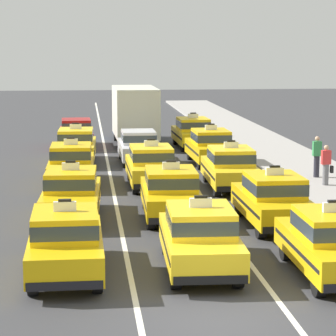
{
  "coord_description": "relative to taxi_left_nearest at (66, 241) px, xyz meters",
  "views": [
    {
      "loc": [
        -2.66,
        -15.52,
        5.76
      ],
      "look_at": [
        0.28,
        11.97,
        1.3
      ],
      "focal_mm": 83.63,
      "sensor_mm": 36.0,
      "label": 1
    }
  ],
  "objects": [
    {
      "name": "taxi_left_third",
      "position": [
        -0.06,
        12.68,
        0.0
      ],
      "size": [
        1.89,
        4.59,
        1.96
      ],
      "color": "black",
      "rests_on": "ground"
    },
    {
      "name": "taxi_right_fourth",
      "position": [
        6.45,
        17.39,
        0.0
      ],
      "size": [
        1.9,
        4.59,
        1.96
      ],
      "color": "black",
      "rests_on": "ground"
    },
    {
      "name": "taxi_left_fourth",
      "position": [
        0.09,
        18.45,
        0.0
      ],
      "size": [
        1.96,
        4.62,
        1.96
      ],
      "color": "black",
      "rests_on": "ground"
    },
    {
      "name": "lane_stripe_left_center",
      "position": [
        1.59,
        16.5,
        -0.87
      ],
      "size": [
        0.14,
        80.0,
        0.01
      ],
      "primitive_type": "cube",
      "color": "silver",
      "rests_on": "ground"
    },
    {
      "name": "taxi_right_third",
      "position": [
        6.22,
        11.03,
        0.0
      ],
      "size": [
        1.92,
        4.6,
        1.96
      ],
      "color": "black",
      "rests_on": "ground"
    },
    {
      "name": "lane_stripe_center_right",
      "position": [
        4.79,
        16.5,
        -0.87
      ],
      "size": [
        0.14,
        80.0,
        0.01
      ],
      "primitive_type": "cube",
      "color": "silver",
      "rests_on": "ground"
    },
    {
      "name": "sedan_left_fifth",
      "position": [
        0.04,
        24.14,
        -0.03
      ],
      "size": [
        1.88,
        4.35,
        1.58
      ],
      "color": "black",
      "rests_on": "ground"
    },
    {
      "name": "ground_plane",
      "position": [
        3.19,
        -3.5,
        -0.88
      ],
      "size": [
        160.0,
        160.0,
        0.0
      ],
      "primitive_type": "plane",
      "color": "#353538"
    },
    {
      "name": "pedestrian_trailing",
      "position": [
        10.17,
        12.52,
        0.15
      ],
      "size": [
        0.36,
        0.24,
        1.73
      ],
      "color": "#23232D",
      "rests_on": "sidewalk_curb"
    },
    {
      "name": "taxi_center_third",
      "position": [
        3.14,
        11.84,
        0.0
      ],
      "size": [
        1.84,
        4.57,
        1.96
      ],
      "color": "black",
      "rests_on": "ground"
    },
    {
      "name": "taxi_left_nearest",
      "position": [
        0.0,
        0.0,
        0.0
      ],
      "size": [
        1.85,
        4.57,
        1.96
      ],
      "color": "black",
      "rests_on": "ground"
    },
    {
      "name": "pedestrian_by_storefront",
      "position": [
        10.0,
        10.69,
        0.07
      ],
      "size": [
        0.47,
        0.24,
        1.6
      ],
      "color": "slate",
      "rests_on": "sidewalk_curb"
    },
    {
      "name": "taxi_right_nearest",
      "position": [
        6.54,
        -0.81,
        0.0
      ],
      "size": [
        1.86,
        4.58,
        1.96
      ],
      "color": "black",
      "rests_on": "ground"
    },
    {
      "name": "taxi_center_nearest",
      "position": [
        3.38,
        0.08,
        0.0
      ],
      "size": [
        1.96,
        4.62,
        1.96
      ],
      "color": "black",
      "rests_on": "ground"
    },
    {
      "name": "box_truck_center_fifth",
      "position": [
        3.32,
        25.38,
        0.9
      ],
      "size": [
        2.39,
        7.0,
        3.27
      ],
      "color": "black",
      "rests_on": "ground"
    },
    {
      "name": "sedan_center_fourth",
      "position": [
        3.06,
        18.14,
        -0.03
      ],
      "size": [
        1.81,
        4.32,
        1.58
      ],
      "color": "black",
      "rests_on": "ground"
    },
    {
      "name": "taxi_left_second",
      "position": [
        0.05,
        6.29,
        0.0
      ],
      "size": [
        2.0,
        4.63,
        1.96
      ],
      "color": "black",
      "rests_on": "ground"
    },
    {
      "name": "taxi_right_second",
      "position": [
        6.39,
        4.62,
        0.0
      ],
      "size": [
        1.85,
        4.57,
        1.96
      ],
      "color": "black",
      "rests_on": "ground"
    },
    {
      "name": "taxi_right_fifth",
      "position": [
        6.42,
        23.28,
        0.0
      ],
      "size": [
        1.91,
        4.6,
        1.96
      ],
      "color": "black",
      "rests_on": "ground"
    },
    {
      "name": "sidewalk_curb",
      "position": [
        10.39,
        11.5,
        -0.8
      ],
      "size": [
        4.0,
        90.0,
        0.15
      ],
      "primitive_type": "cube",
      "color": "#9E9993",
      "rests_on": "ground"
    },
    {
      "name": "taxi_center_second",
      "position": [
        3.3,
        6.09,
        0.0
      ],
      "size": [
        1.94,
        4.61,
        1.96
      ],
      "color": "black",
      "rests_on": "ground"
    }
  ]
}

